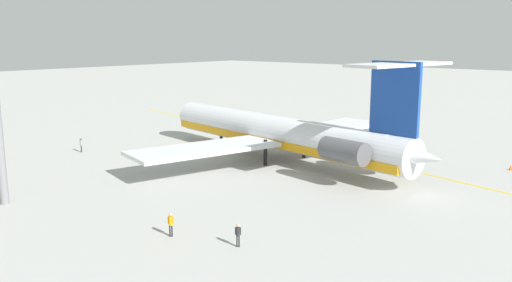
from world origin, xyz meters
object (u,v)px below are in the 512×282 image
Objects in this scene: ground_crew_near_tail at (238,232)px; safety_cone_wingtip at (241,123)px; safety_cone_nose at (511,168)px; safety_cone_tail at (255,125)px; main_jetliner at (285,133)px; ground_crew_near_nose at (81,143)px; ground_crew_portside at (171,221)px.

ground_crew_near_tail is 3.03× the size of safety_cone_wingtip.
safety_cone_wingtip is (42.49, -3.81, 0.00)m from safety_cone_nose.
main_jetliner is at bearing 138.69° from safety_cone_tail.
ground_crew_near_tail is 3.03× the size of safety_cone_nose.
main_jetliner reaches higher than safety_cone_wingtip.
safety_cone_nose is at bearing 162.66° from ground_crew_near_nose.
safety_cone_nose is (-8.16, -34.69, -0.78)m from ground_crew_near_tail.
main_jetliner is 74.21× the size of safety_cone_nose.
ground_crew_near_nose is at bearing 38.28° from main_jetliner.
safety_cone_tail is (18.23, -16.02, -2.97)m from main_jetliner.
ground_crew_near_tail is (-12.92, 22.30, -2.19)m from main_jetliner.
ground_crew_near_nose is at bearing 81.97° from safety_cone_tail.
safety_cone_wingtip and safety_cone_tail have the same top height.
main_jetliner is 25.37m from ground_crew_portside.
safety_cone_wingtip is at bearing -138.93° from ground_crew_near_nose.
safety_cone_nose is at bearing 174.87° from safety_cone_wingtip.
ground_crew_near_nose reaches higher than safety_cone_tail.
safety_cone_wingtip is at bearing 6.86° from ground_crew_near_tail.
ground_crew_portside reaches higher than safety_cone_tail.
safety_cone_tail is at bearing -4.13° from ground_crew_portside.
main_jetliner is 27.00m from safety_cone_wingtip.
safety_cone_tail is at bearing 176.75° from safety_cone_wingtip.
ground_crew_near_tail is at bearing 76.76° from safety_cone_nose.
safety_cone_nose is (-21.09, -12.38, -2.97)m from main_jetliner.
ground_crew_portside is (-7.97, 23.99, -2.12)m from main_jetliner.
ground_crew_portside is at bearing 73.96° from ground_crew_near_tail.
main_jetliner is at bearing 162.14° from ground_crew_near_nose.
safety_cone_tail is at bearing 4.25° from ground_crew_near_tail.
ground_crew_near_nose is 28.84m from safety_cone_tail.
main_jetliner is 24.50× the size of ground_crew_near_tail.
main_jetliner is 24.63m from safety_cone_nose.
safety_cone_nose is 39.48m from safety_cone_tail.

